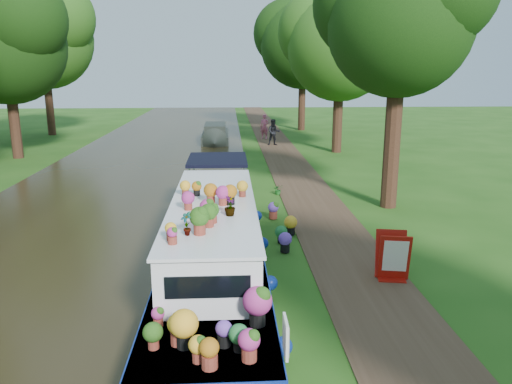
% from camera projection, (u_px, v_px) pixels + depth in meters
% --- Properties ---
extents(ground, '(100.00, 100.00, 0.00)m').
position_uv_depth(ground, '(293.00, 236.00, 14.75)').
color(ground, '#214D13').
rests_on(ground, ground).
extents(canal_water, '(10.00, 100.00, 0.02)m').
position_uv_depth(canal_water, '(87.00, 239.00, 14.42)').
color(canal_water, black).
rests_on(canal_water, ground).
extents(towpath, '(2.20, 100.00, 0.03)m').
position_uv_depth(towpath, '(333.00, 235.00, 14.81)').
color(towpath, '#432E1F').
rests_on(towpath, ground).
extents(plant_boat, '(2.29, 13.52, 2.30)m').
position_uv_depth(plant_boat, '(214.00, 244.00, 11.57)').
color(plant_boat, white).
rests_on(plant_boat, canal_water).
extents(tree_near_overhang, '(5.52, 5.28, 8.99)m').
position_uv_depth(tree_near_overhang, '(400.00, 12.00, 16.34)').
color(tree_near_overhang, '#321B10').
rests_on(tree_near_overhang, ground).
extents(tree_near_mid, '(6.90, 6.60, 9.40)m').
position_uv_depth(tree_near_mid, '(340.00, 39.00, 28.06)').
color(tree_near_mid, '#321B10').
rests_on(tree_near_mid, ground).
extents(tree_near_far, '(7.59, 7.26, 10.30)m').
position_uv_depth(tree_near_far, '(303.00, 39.00, 38.55)').
color(tree_near_far, '#321B10').
rests_on(tree_near_far, ground).
extents(tree_far_c, '(7.13, 6.82, 9.59)m').
position_uv_depth(tree_far_c, '(5.00, 35.00, 26.09)').
color(tree_far_c, '#321B10').
rests_on(tree_far_c, ground).
extents(tree_far_d, '(8.05, 7.70, 10.85)m').
position_uv_depth(tree_far_d, '(42.00, 31.00, 35.50)').
color(tree_far_d, '#321B10').
rests_on(tree_far_d, ground).
extents(second_boat, '(1.75, 6.16, 1.19)m').
position_uv_depth(second_boat, '(215.00, 134.00, 33.62)').
color(second_boat, '#222722').
rests_on(second_boat, canal_water).
extents(sandwich_board, '(0.74, 0.67, 1.13)m').
position_uv_depth(sandwich_board, '(393.00, 258.00, 11.56)').
color(sandwich_board, '#A4130B').
rests_on(sandwich_board, towpath).
extents(pedestrian_pink, '(0.73, 0.61, 1.70)m').
position_uv_depth(pedestrian_pink, '(264.00, 127.00, 34.76)').
color(pedestrian_pink, '#BF4E8B').
rests_on(pedestrian_pink, towpath).
extents(pedestrian_dark, '(0.81, 0.64, 1.66)m').
position_uv_depth(pedestrian_dark, '(274.00, 132.00, 31.80)').
color(pedestrian_dark, black).
rests_on(pedestrian_dark, towpath).
extents(verge_plant, '(0.38, 0.34, 0.40)m').
position_uv_depth(verge_plant, '(278.00, 190.00, 19.55)').
color(verge_plant, '#1D621F').
rests_on(verge_plant, ground).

